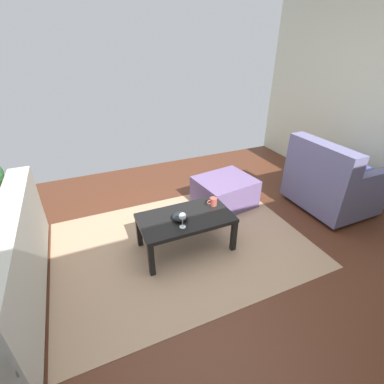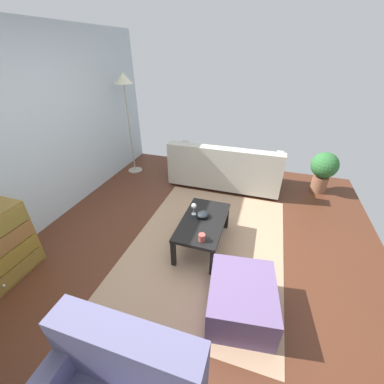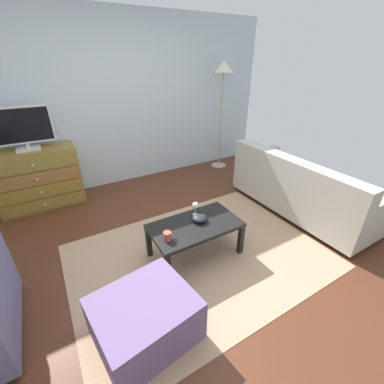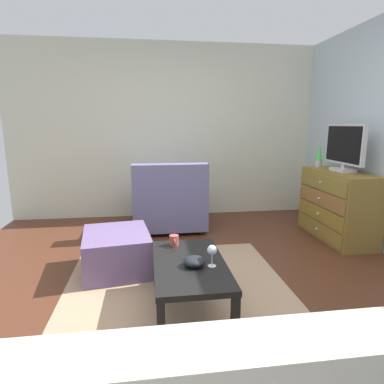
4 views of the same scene
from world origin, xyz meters
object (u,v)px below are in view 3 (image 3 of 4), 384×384
object	(u,v)px
bowl_decorative	(200,218)
ottoman	(145,319)
dresser	(39,179)
couch_large	(301,190)
tv	(22,128)
wine_glass	(195,206)
standing_lamp	(223,78)
mug	(168,236)
coffee_table	(195,228)

from	to	relation	value
bowl_decorative	ottoman	bearing A→B (deg)	-144.23
dresser	couch_large	bearing A→B (deg)	-32.58
tv	wine_glass	distance (m)	2.42
couch_large	standing_lamp	world-z (taller)	standing_lamp
wine_glass	mug	world-z (taller)	wine_glass
tv	wine_glass	size ratio (longest dim) A/B	4.48
coffee_table	standing_lamp	distance (m)	2.86
mug	couch_large	world-z (taller)	couch_large
tv	mug	distance (m)	2.40
tv	coffee_table	distance (m)	2.53
coffee_table	couch_large	distance (m)	1.70
wine_glass	bowl_decorative	size ratio (longest dim) A/B	1.01
ottoman	standing_lamp	bearing A→B (deg)	45.26
coffee_table	mug	xyz separation A→B (m)	(-0.35, -0.08, 0.09)
tv	wine_glass	world-z (taller)	tv
dresser	couch_large	distance (m)	3.59
bowl_decorative	standing_lamp	xyz separation A→B (m)	(1.64, 1.90, 1.17)
mug	bowl_decorative	size ratio (longest dim) A/B	0.73
wine_glass	mug	distance (m)	0.50
dresser	bowl_decorative	distance (m)	2.40
mug	bowl_decorative	xyz separation A→B (m)	(0.42, 0.11, -0.01)
dresser	standing_lamp	world-z (taller)	standing_lamp
coffee_table	standing_lamp	size ratio (longest dim) A/B	0.50
coffee_table	mug	world-z (taller)	mug
tv	ottoman	world-z (taller)	tv
tv	coffee_table	xyz separation A→B (m)	(1.33, -2.00, -0.78)
wine_glass	mug	bearing A→B (deg)	-152.36
mug	standing_lamp	size ratio (longest dim) A/B	0.06
couch_large	ottoman	distance (m)	2.58
wine_glass	standing_lamp	distance (m)	2.64
mug	couch_large	xyz separation A→B (m)	(2.05, 0.13, -0.12)
bowl_decorative	standing_lamp	size ratio (longest dim) A/B	0.08
couch_large	wine_glass	bearing A→B (deg)	176.28
bowl_decorative	standing_lamp	bearing A→B (deg)	49.26
coffee_table	couch_large	bearing A→B (deg)	1.48
tv	mug	size ratio (longest dim) A/B	6.17
tv	mug	bearing A→B (deg)	-64.75
mug	wine_glass	bearing A→B (deg)	27.64
coffee_table	couch_large	xyz separation A→B (m)	(1.70, 0.04, -0.02)
tv	coffee_table	bearing A→B (deg)	-56.35
tv	mug	xyz separation A→B (m)	(0.98, -2.08, -0.68)
coffee_table	mug	bearing A→B (deg)	-166.75
dresser	mug	xyz separation A→B (m)	(0.98, -2.06, 0.02)
coffee_table	ottoman	size ratio (longest dim) A/B	1.32
coffee_table	bowl_decorative	world-z (taller)	bowl_decorative
dresser	wine_glass	size ratio (longest dim) A/B	6.75
standing_lamp	bowl_decorative	bearing A→B (deg)	-130.74
tv	standing_lamp	world-z (taller)	standing_lamp
mug	bowl_decorative	bearing A→B (deg)	14.54
ottoman	coffee_table	bearing A→B (deg)	36.85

